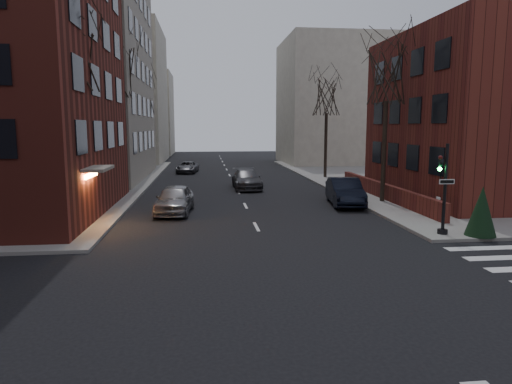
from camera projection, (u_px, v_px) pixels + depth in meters
ground at (315, 339)px, 10.57m from camera, size 160.00×160.00×0.00m
building_left_tan at (37, 22)px, 40.12m from camera, size 18.00×18.00×28.00m
building_right_brick at (491, 117)px, 30.31m from camera, size 12.00×14.00×11.00m
low_wall_right at (384, 191)px, 30.20m from camera, size 0.35×16.00×1.00m
building_distant_la at (111, 96)px, 61.71m from camera, size 14.00×16.00×18.00m
building_distant_ra at (336, 103)px, 60.27m from camera, size 14.00×14.00×16.00m
building_distant_lb at (143, 114)px, 78.94m from camera, size 10.00×12.00×14.00m
traffic_signal at (443, 195)px, 20.03m from camera, size 0.76×0.44×4.00m
tree_left_a at (72, 52)px, 22.15m from camera, size 4.18×4.18×10.26m
tree_left_b at (118, 72)px, 33.89m from camera, size 4.40×4.40×10.80m
tree_left_c at (143, 96)px, 47.79m from camera, size 3.96×3.96×9.72m
tree_right_a at (387, 75)px, 28.11m from camera, size 3.96×3.96×9.72m
tree_right_b at (327, 97)px, 41.94m from camera, size 3.74×3.74×9.18m
streetlamp_near at (119, 136)px, 30.69m from camera, size 0.36×0.36×6.28m
streetlamp_far at (152, 132)px, 50.36m from camera, size 0.36×0.36×6.28m
parked_sedan at (345, 192)px, 28.44m from camera, size 2.42×5.31×1.69m
car_lane_silver at (175, 199)px, 25.80m from camera, size 2.27×4.81×1.59m
car_lane_gray at (247, 179)px, 35.94m from camera, size 2.20×5.24×1.51m
car_lane_far at (187, 167)px, 48.21m from camera, size 2.46×4.51×1.20m
sandwich_board at (440, 205)px, 25.28m from camera, size 0.44×0.58×0.88m
evergreen_shrub at (482, 211)px, 19.81m from camera, size 1.62×1.62×2.18m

